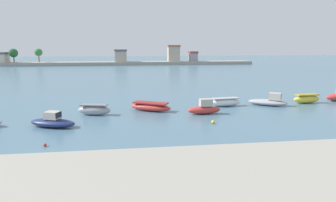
{
  "coord_description": "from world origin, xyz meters",
  "views": [
    {
      "loc": [
        5.86,
        -18.39,
        7.72
      ],
      "look_at": [
        10.75,
        16.74,
        1.04
      ],
      "focal_mm": 31.76,
      "sensor_mm": 36.0,
      "label": 1
    }
  ],
  "objects_px": {
    "moored_boat_4": "(151,107)",
    "moored_boat_7": "(269,101)",
    "moored_boat_8": "(307,99)",
    "mooring_buoy_0": "(45,145)",
    "moored_boat_3": "(94,110)",
    "moored_boat_6": "(225,102)",
    "mooring_buoy_2": "(213,122)",
    "moored_boat_2": "(53,122)",
    "moored_boat_5": "(204,109)"
  },
  "relations": [
    {
      "from": "moored_boat_7",
      "to": "mooring_buoy_2",
      "type": "relative_size",
      "value": 14.41
    },
    {
      "from": "moored_boat_6",
      "to": "moored_boat_8",
      "type": "bearing_deg",
      "value": -4.15
    },
    {
      "from": "moored_boat_8",
      "to": "mooring_buoy_2",
      "type": "height_order",
      "value": "moored_boat_8"
    },
    {
      "from": "moored_boat_8",
      "to": "moored_boat_4",
      "type": "bearing_deg",
      "value": -179.47
    },
    {
      "from": "moored_boat_4",
      "to": "moored_boat_8",
      "type": "relative_size",
      "value": 1.34
    },
    {
      "from": "moored_boat_4",
      "to": "moored_boat_8",
      "type": "height_order",
      "value": "moored_boat_8"
    },
    {
      "from": "moored_boat_5",
      "to": "moored_boat_8",
      "type": "relative_size",
      "value": 0.98
    },
    {
      "from": "moored_boat_2",
      "to": "moored_boat_5",
      "type": "distance_m",
      "value": 16.16
    },
    {
      "from": "moored_boat_3",
      "to": "mooring_buoy_0",
      "type": "xyz_separation_m",
      "value": [
        -2.71,
        -10.3,
        -0.45
      ]
    },
    {
      "from": "moored_boat_8",
      "to": "mooring_buoy_0",
      "type": "xyz_separation_m",
      "value": [
        -30.46,
        -13.48,
        -0.46
      ]
    },
    {
      "from": "moored_boat_3",
      "to": "moored_boat_2",
      "type": "bearing_deg",
      "value": -114.08
    },
    {
      "from": "moored_boat_6",
      "to": "moored_boat_8",
      "type": "height_order",
      "value": "moored_boat_8"
    },
    {
      "from": "moored_boat_4",
      "to": "moored_boat_7",
      "type": "relative_size",
      "value": 1.04
    },
    {
      "from": "moored_boat_4",
      "to": "moored_boat_8",
      "type": "bearing_deg",
      "value": 33.98
    },
    {
      "from": "moored_boat_2",
      "to": "moored_boat_6",
      "type": "distance_m",
      "value": 20.88
    },
    {
      "from": "moored_boat_2",
      "to": "moored_boat_8",
      "type": "distance_m",
      "value": 32.12
    },
    {
      "from": "mooring_buoy_2",
      "to": "mooring_buoy_0",
      "type": "bearing_deg",
      "value": -162.22
    },
    {
      "from": "moored_boat_5",
      "to": "moored_boat_8",
      "type": "bearing_deg",
      "value": 13.69
    },
    {
      "from": "moored_boat_3",
      "to": "moored_boat_6",
      "type": "distance_m",
      "value": 16.38
    },
    {
      "from": "moored_boat_6",
      "to": "mooring_buoy_2",
      "type": "xyz_separation_m",
      "value": [
        -4.04,
        -8.23,
        -0.35
      ]
    },
    {
      "from": "moored_boat_8",
      "to": "moored_boat_5",
      "type": "bearing_deg",
      "value": -168.65
    },
    {
      "from": "moored_boat_2",
      "to": "moored_boat_5",
      "type": "relative_size",
      "value": 1.29
    },
    {
      "from": "moored_boat_4",
      "to": "moored_boat_7",
      "type": "distance_m",
      "value": 15.56
    },
    {
      "from": "moored_boat_3",
      "to": "moored_boat_7",
      "type": "height_order",
      "value": "moored_boat_7"
    },
    {
      "from": "moored_boat_6",
      "to": "mooring_buoy_2",
      "type": "distance_m",
      "value": 9.17
    },
    {
      "from": "moored_boat_5",
      "to": "moored_boat_7",
      "type": "bearing_deg",
      "value": 18.47
    },
    {
      "from": "mooring_buoy_0",
      "to": "moored_boat_6",
      "type": "bearing_deg",
      "value": 34.53
    },
    {
      "from": "moored_boat_5",
      "to": "moored_boat_8",
      "type": "xyz_separation_m",
      "value": [
        15.37,
        4.39,
        -0.04
      ]
    },
    {
      "from": "moored_boat_7",
      "to": "mooring_buoy_0",
      "type": "height_order",
      "value": "moored_boat_7"
    },
    {
      "from": "moored_boat_4",
      "to": "moored_boat_2",
      "type": "bearing_deg",
      "value": -120.6
    },
    {
      "from": "moored_boat_7",
      "to": "mooring_buoy_2",
      "type": "xyz_separation_m",
      "value": [
        -9.82,
        -7.94,
        -0.36
      ]
    },
    {
      "from": "moored_boat_3",
      "to": "moored_boat_4",
      "type": "relative_size",
      "value": 0.74
    },
    {
      "from": "moored_boat_4",
      "to": "moored_boat_6",
      "type": "bearing_deg",
      "value": 37.13
    },
    {
      "from": "moored_boat_2",
      "to": "moored_boat_7",
      "type": "bearing_deg",
      "value": 36.75
    },
    {
      "from": "moored_boat_7",
      "to": "moored_boat_8",
      "type": "xyz_separation_m",
      "value": [
        5.81,
        0.77,
        0.06
      ]
    },
    {
      "from": "mooring_buoy_2",
      "to": "moored_boat_6",
      "type": "bearing_deg",
      "value": 63.87
    },
    {
      "from": "moored_boat_5",
      "to": "moored_boat_6",
      "type": "relative_size",
      "value": 0.88
    },
    {
      "from": "moored_boat_5",
      "to": "moored_boat_3",
      "type": "bearing_deg",
      "value": 172.2
    },
    {
      "from": "moored_boat_4",
      "to": "moored_boat_7",
      "type": "bearing_deg",
      "value": 33.05
    },
    {
      "from": "mooring_buoy_0",
      "to": "mooring_buoy_2",
      "type": "bearing_deg",
      "value": 17.78
    },
    {
      "from": "moored_boat_2",
      "to": "moored_boat_3",
      "type": "bearing_deg",
      "value": 74.33
    },
    {
      "from": "moored_boat_2",
      "to": "mooring_buoy_2",
      "type": "bearing_deg",
      "value": 17.75
    },
    {
      "from": "moored_boat_3",
      "to": "mooring_buoy_0",
      "type": "bearing_deg",
      "value": -91.71
    },
    {
      "from": "moored_boat_3",
      "to": "moored_boat_4",
      "type": "height_order",
      "value": "moored_boat_3"
    },
    {
      "from": "moored_boat_5",
      "to": "moored_boat_6",
      "type": "height_order",
      "value": "moored_boat_5"
    },
    {
      "from": "mooring_buoy_0",
      "to": "moored_boat_5",
      "type": "bearing_deg",
      "value": 31.07
    },
    {
      "from": "mooring_buoy_2",
      "to": "moored_boat_8",
      "type": "bearing_deg",
      "value": 29.15
    },
    {
      "from": "moored_boat_8",
      "to": "mooring_buoy_0",
      "type": "height_order",
      "value": "moored_boat_8"
    },
    {
      "from": "moored_boat_2",
      "to": "moored_boat_3",
      "type": "relative_size",
      "value": 1.27
    },
    {
      "from": "moored_boat_2",
      "to": "mooring_buoy_2",
      "type": "distance_m",
      "value": 15.59
    }
  ]
}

